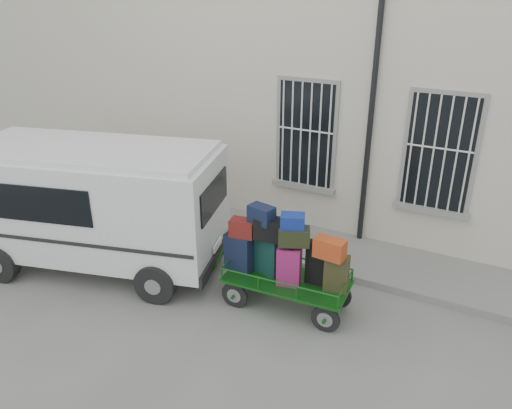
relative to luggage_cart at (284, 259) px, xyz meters
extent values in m
plane|color=#63635E|center=(-0.43, -0.11, -0.94)|extent=(80.00, 80.00, 0.00)
cube|color=beige|center=(-0.43, 5.39, 2.06)|extent=(24.00, 5.00, 6.00)
cylinder|color=black|center=(0.52, 2.81, 1.86)|extent=(0.11, 0.11, 5.60)
cube|color=black|center=(-0.83, 2.87, 1.31)|extent=(1.20, 0.08, 2.20)
cube|color=gray|center=(-0.83, 2.85, 0.15)|extent=(1.45, 0.22, 0.12)
cube|color=black|center=(1.87, 2.87, 1.31)|extent=(1.20, 0.08, 2.20)
cube|color=gray|center=(1.87, 2.85, 0.15)|extent=(1.45, 0.22, 0.12)
cube|color=gray|center=(-0.43, 2.09, -0.87)|extent=(24.00, 1.70, 0.15)
cylinder|color=black|center=(-0.73, -0.42, -0.70)|extent=(0.48, 0.08, 0.48)
cylinder|color=gray|center=(-0.73, -0.42, -0.70)|extent=(0.27, 0.10, 0.26)
cylinder|color=black|center=(-0.77, 0.31, -0.70)|extent=(0.48, 0.08, 0.48)
cylinder|color=gray|center=(-0.77, 0.31, -0.70)|extent=(0.27, 0.10, 0.26)
cylinder|color=black|center=(0.90, -0.32, -0.70)|extent=(0.48, 0.08, 0.48)
cylinder|color=gray|center=(0.90, -0.32, -0.70)|extent=(0.27, 0.10, 0.26)
cylinder|color=black|center=(0.86, 0.40, -0.70)|extent=(0.48, 0.08, 0.48)
cylinder|color=gray|center=(0.86, 0.40, -0.70)|extent=(0.27, 0.10, 0.26)
cube|color=#135315|center=(0.06, -0.01, -0.41)|extent=(2.16, 1.08, 0.05)
cylinder|color=#135315|center=(-1.23, -0.08, -0.27)|extent=(0.28, 0.05, 0.54)
cube|color=black|center=(-0.82, -0.08, -0.05)|extent=(0.51, 0.30, 0.68)
cube|color=black|center=(-0.82, -0.08, 0.31)|extent=(0.20, 0.14, 0.03)
cube|color=#0D2C31|center=(-0.33, 0.06, -0.03)|extent=(0.50, 0.33, 0.72)
cube|color=black|center=(-0.33, 0.06, 0.34)|extent=(0.19, 0.13, 0.03)
cube|color=#84184A|center=(0.14, -0.11, -0.05)|extent=(0.43, 0.31, 0.68)
cube|color=black|center=(0.14, -0.11, 0.31)|extent=(0.16, 0.13, 0.03)
cube|color=black|center=(0.53, 0.17, -0.02)|extent=(0.35, 0.22, 0.74)
cube|color=black|center=(0.53, 0.17, 0.36)|extent=(0.14, 0.12, 0.03)
cube|color=#2C2716|center=(0.89, 0.11, -0.09)|extent=(0.43, 0.33, 0.61)
cube|color=black|center=(0.89, 0.11, 0.23)|extent=(0.16, 0.14, 0.03)
cube|color=#581115|center=(-0.75, -0.08, 0.44)|extent=(0.46, 0.34, 0.30)
cube|color=black|center=(-0.27, -0.01, 0.51)|extent=(0.51, 0.36, 0.36)
cube|color=black|center=(0.19, -0.05, 0.49)|extent=(0.58, 0.46, 0.29)
cube|color=#9B301C|center=(0.78, 0.03, 0.38)|extent=(0.51, 0.30, 0.32)
cube|color=black|center=(-0.42, -0.03, 0.74)|extent=(0.47, 0.34, 0.30)
cube|color=navy|center=(0.14, -0.02, 0.75)|extent=(0.46, 0.40, 0.22)
cube|color=silver|center=(-3.81, -0.36, 0.44)|extent=(5.11, 3.20, 1.94)
cube|color=silver|center=(-3.81, -0.36, 1.45)|extent=(4.86, 2.99, 0.11)
cube|color=black|center=(-4.17, -1.52, 0.76)|extent=(2.30, 0.65, 0.67)
cube|color=black|center=(-1.51, 0.25, 0.76)|extent=(0.43, 1.47, 0.59)
cube|color=black|center=(-1.52, 0.25, -0.48)|extent=(0.62, 1.96, 0.24)
cube|color=white|center=(-1.48, 0.26, -0.23)|extent=(0.15, 0.45, 0.13)
cylinder|color=black|center=(-5.07, -1.72, -0.58)|extent=(0.77, 0.42, 0.73)
cylinder|color=black|center=(-5.58, 0.19, -0.58)|extent=(0.77, 0.42, 0.73)
cylinder|color=black|center=(-2.05, -0.92, -0.58)|extent=(0.77, 0.42, 0.73)
cylinder|color=black|center=(-2.56, 1.00, -0.58)|extent=(0.77, 0.42, 0.73)
camera|label=1|loc=(2.95, -6.67, 4.26)|focal=35.00mm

